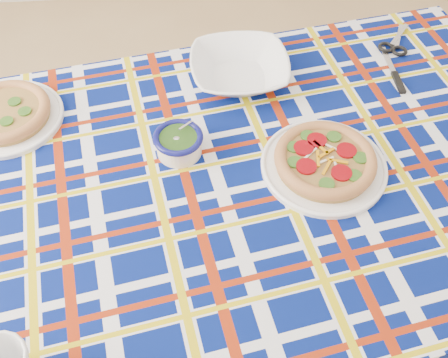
{
  "coord_description": "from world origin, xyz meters",
  "views": [
    {
      "loc": [
        0.23,
        -1.02,
        1.8
      ],
      "look_at": [
        0.29,
        -0.24,
        0.84
      ],
      "focal_mm": 40.0,
      "sensor_mm": 36.0,
      "label": 1
    }
  ],
  "objects_px": {
    "dining_table": "(245,192)",
    "serving_bowl": "(239,69)",
    "main_focaccia_plate": "(325,160)",
    "pesto_bowl": "(179,142)"
  },
  "relations": [
    {
      "from": "pesto_bowl",
      "to": "serving_bowl",
      "type": "bearing_deg",
      "value": 56.43
    },
    {
      "from": "dining_table",
      "to": "pesto_bowl",
      "type": "height_order",
      "value": "pesto_bowl"
    },
    {
      "from": "serving_bowl",
      "to": "dining_table",
      "type": "bearing_deg",
      "value": -92.82
    },
    {
      "from": "pesto_bowl",
      "to": "main_focaccia_plate",
      "type": "bearing_deg",
      "value": -13.16
    },
    {
      "from": "dining_table",
      "to": "main_focaccia_plate",
      "type": "height_order",
      "value": "main_focaccia_plate"
    },
    {
      "from": "dining_table",
      "to": "pesto_bowl",
      "type": "bearing_deg",
      "value": 143.0
    },
    {
      "from": "pesto_bowl",
      "to": "serving_bowl",
      "type": "relative_size",
      "value": 0.45
    },
    {
      "from": "dining_table",
      "to": "serving_bowl",
      "type": "bearing_deg",
      "value": 76.7
    },
    {
      "from": "dining_table",
      "to": "main_focaccia_plate",
      "type": "xyz_separation_m",
      "value": [
        0.2,
        -0.0,
        0.12
      ]
    },
    {
      "from": "main_focaccia_plate",
      "to": "serving_bowl",
      "type": "relative_size",
      "value": 1.14
    }
  ]
}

